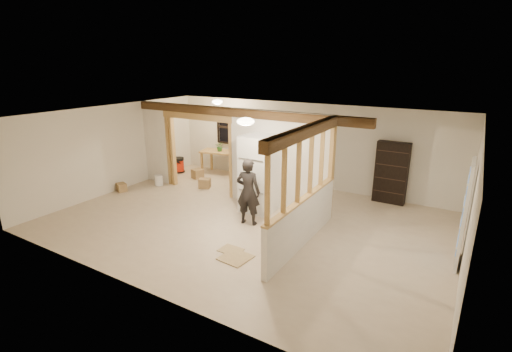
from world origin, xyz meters
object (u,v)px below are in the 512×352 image
Objects in this scene: woman at (248,192)px; work_table at (221,163)px; shop_vac at (179,165)px; bookshelf at (391,173)px; refrigerator at (259,174)px.

woman reaches higher than work_table.
work_table is 2.44× the size of shop_vac.
bookshelf is at bearing -138.31° from woman.
refrigerator is 3.56m from bookshelf.
woman is 4.15m from work_table.
shop_vac is 0.31× the size of bookshelf.
work_table is at bearing 142.68° from refrigerator.
woman is at bearing -76.50° from refrigerator.
refrigerator is at bearing -139.91° from bookshelf.
woman is 3.02× the size of shop_vac.
shop_vac is at bearing -173.50° from bookshelf.
woman is (0.20, -0.83, -0.18)m from refrigerator.
work_table is (-2.73, 2.08, -0.57)m from refrigerator.
work_table is 0.77× the size of bookshelf.
refrigerator is 0.88m from woman.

